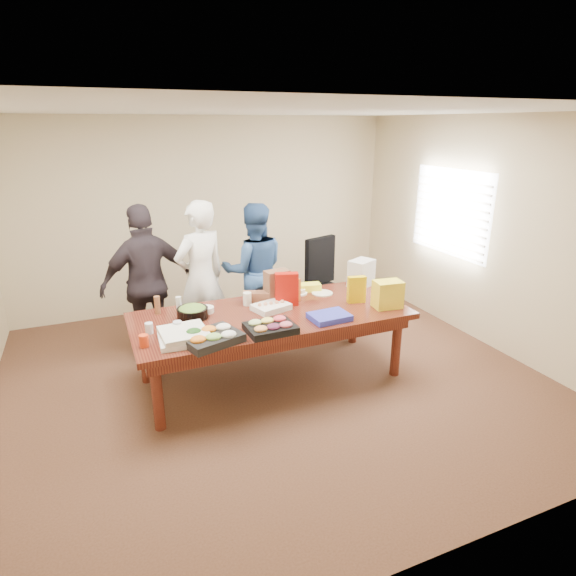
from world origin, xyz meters
name	(u,v)px	position (x,y,z in m)	size (l,w,h in m)	color
floor	(272,378)	(0.00, 0.00, -0.01)	(5.50, 5.00, 0.02)	#47301E
ceiling	(269,109)	(0.00, 0.00, 2.71)	(5.50, 5.00, 0.02)	white
wall_back	(208,214)	(0.00, 2.50, 1.35)	(5.50, 0.04, 2.70)	beige
wall_front	(440,371)	(0.00, -2.50, 1.35)	(5.50, 0.04, 2.70)	beige
wall_right	(485,233)	(2.75, 0.00, 1.35)	(0.04, 5.00, 2.70)	beige
window_panel	(450,212)	(2.72, 0.60, 1.50)	(0.03, 1.40, 1.10)	white
window_blinds	(448,213)	(2.68, 0.60, 1.50)	(0.04, 1.36, 1.00)	beige
conference_table	(272,346)	(0.00, 0.00, 0.38)	(2.80, 1.20, 0.75)	#4C1C0F
office_chair	(327,288)	(1.13, 0.93, 0.57)	(0.58, 0.58, 1.14)	black
person_center	(201,278)	(-0.50, 0.97, 0.90)	(0.66, 0.43, 1.80)	silver
person_right	(254,270)	(0.23, 1.19, 0.85)	(0.82, 0.64, 1.69)	#2E5390
person_left	(148,283)	(-1.08, 1.05, 0.89)	(1.04, 0.44, 1.78)	#282127
veggie_tray	(211,338)	(-0.74, -0.43, 0.79)	(0.49, 0.39, 0.08)	black
fruit_tray	(270,328)	(-0.17, -0.43, 0.78)	(0.45, 0.35, 0.07)	black
sheet_cake	(271,307)	(0.03, 0.08, 0.78)	(0.36, 0.27, 0.06)	white
salad_bowl	(193,313)	(-0.77, 0.20, 0.80)	(0.31, 0.31, 0.10)	black
chip_bag_blue	(329,317)	(0.47, -0.38, 0.78)	(0.38, 0.29, 0.06)	#2D33B2
chip_bag_red	(287,289)	(0.24, 0.16, 0.93)	(0.24, 0.10, 0.35)	#AB1007
chip_bag_yellow	(357,289)	(0.96, -0.06, 0.90)	(0.19, 0.08, 0.29)	#D5B002
chip_bag_orange	(293,290)	(0.34, 0.23, 0.88)	(0.16, 0.07, 0.25)	orange
mayo_jar	(247,299)	(-0.15, 0.32, 0.82)	(0.09, 0.09, 0.14)	white
mustard_bottle	(277,288)	(0.26, 0.48, 0.83)	(0.06, 0.06, 0.17)	yellow
dressing_bottle	(157,305)	(-1.07, 0.44, 0.84)	(0.06, 0.06, 0.19)	brown
ranch_bottle	(179,305)	(-0.87, 0.38, 0.84)	(0.06, 0.06, 0.17)	silver
banana_bunch	(309,287)	(0.65, 0.47, 0.79)	(0.26, 0.15, 0.09)	yellow
bread_loaf	(257,297)	(-0.03, 0.35, 0.81)	(0.30, 0.13, 0.12)	brown
kraft_bag	(277,286)	(0.19, 0.32, 0.92)	(0.26, 0.15, 0.34)	brown
red_cup	(144,341)	(-1.30, -0.29, 0.80)	(0.08, 0.08, 0.11)	red
clear_cup_a	(178,327)	(-0.97, -0.11, 0.81)	(0.08, 0.08, 0.11)	silver
clear_cup_b	(149,328)	(-1.22, -0.02, 0.80)	(0.07, 0.07, 0.10)	silver
pizza_box_lower	(182,338)	(-0.97, -0.30, 0.77)	(0.41, 0.41, 0.05)	white
pizza_box_upper	(184,333)	(-0.95, -0.29, 0.82)	(0.41, 0.41, 0.05)	silver
plate_a	(322,293)	(0.74, 0.32, 0.76)	(0.24, 0.24, 0.01)	silver
plate_b	(296,293)	(0.48, 0.45, 0.76)	(0.26, 0.26, 0.02)	white
dip_bowl_a	(299,291)	(0.51, 0.43, 0.78)	(0.14, 0.14, 0.06)	beige
dip_bowl_b	(207,310)	(-0.61, 0.28, 0.78)	(0.15, 0.15, 0.06)	white
grocery_bag_white	(361,273)	(1.30, 0.40, 0.91)	(0.29, 0.21, 0.32)	silver
grocery_bag_yellow	(388,294)	(1.19, -0.32, 0.89)	(0.29, 0.20, 0.29)	yellow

